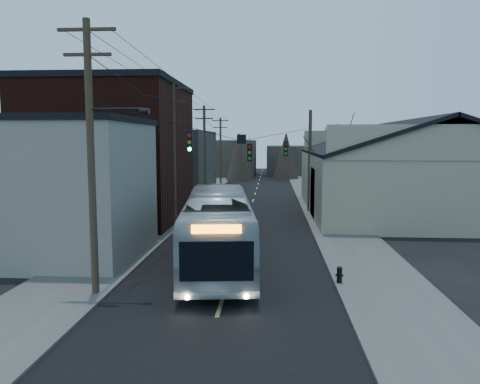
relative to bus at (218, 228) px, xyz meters
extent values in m
plane|color=black|center=(0.74, -7.83, -1.79)|extent=(160.00, 160.00, 0.00)
cube|color=black|center=(0.74, 22.17, -1.78)|extent=(9.00, 110.00, 0.02)
cube|color=#474744|center=(-5.76, 22.17, -1.73)|extent=(4.00, 110.00, 0.12)
cube|color=#474744|center=(7.24, 22.17, -1.73)|extent=(4.00, 110.00, 0.12)
cube|color=gray|center=(-8.26, 1.17, 1.71)|extent=(8.00, 8.00, 7.00)
cube|color=black|center=(-9.26, 12.17, 3.21)|extent=(10.00, 12.00, 10.00)
cube|color=#312D27|center=(-8.76, 28.17, 1.71)|extent=(9.00, 14.00, 7.00)
cube|color=#9C9171|center=(13.74, 17.17, 0.71)|extent=(16.00, 20.00, 5.00)
cube|color=black|center=(9.74, 17.17, 4.51)|extent=(8.16, 20.60, 2.86)
cube|color=black|center=(17.74, 17.17, 4.51)|extent=(8.16, 20.60, 2.86)
cube|color=#312D27|center=(-5.26, 57.17, 1.21)|extent=(10.00, 12.00, 6.00)
cube|color=#312D27|center=(7.74, 62.17, 0.71)|extent=(12.00, 14.00, 5.00)
cone|color=black|center=(7.24, 12.17, 1.81)|extent=(0.40, 0.40, 7.20)
cylinder|color=#382B1E|center=(-4.26, -4.83, 3.46)|extent=(0.28, 0.28, 10.50)
cube|color=#382B1E|center=(-4.26, -4.83, 8.31)|extent=(2.20, 0.12, 0.12)
cylinder|color=#382B1E|center=(-4.26, 10.17, 3.21)|extent=(0.28, 0.28, 10.00)
cube|color=#382B1E|center=(-4.26, 10.17, 7.81)|extent=(2.20, 0.12, 0.12)
cylinder|color=#382B1E|center=(-4.26, 25.17, 2.96)|extent=(0.28, 0.28, 9.50)
cube|color=#382B1E|center=(-4.26, 25.17, 7.31)|extent=(2.20, 0.12, 0.12)
cylinder|color=#382B1E|center=(-4.26, 40.17, 2.71)|extent=(0.28, 0.28, 9.00)
cube|color=#382B1E|center=(-4.26, 40.17, 6.81)|extent=(2.20, 0.12, 0.12)
cylinder|color=#382B1E|center=(5.74, 17.17, 2.46)|extent=(0.28, 0.28, 8.50)
cube|color=black|center=(-1.26, -0.33, 4.16)|extent=(0.28, 0.20, 1.00)
cube|color=black|center=(1.34, 4.17, 3.56)|extent=(0.28, 0.20, 1.00)
cube|color=black|center=(3.54, 10.17, 3.66)|extent=(0.28, 0.20, 1.00)
imported|color=#AAB1B6|center=(0.00, 0.00, 0.00)|extent=(4.38, 13.12, 3.59)
imported|color=#ADAFB5|center=(-3.56, 28.68, -1.17)|extent=(1.76, 3.89, 1.24)
cylinder|color=black|center=(5.44, -2.90, -1.40)|extent=(0.22, 0.22, 0.55)
sphere|color=black|center=(5.44, -2.90, -1.09)|extent=(0.24, 0.24, 0.24)
cylinder|color=black|center=(5.44, -2.90, -1.35)|extent=(0.34, 0.17, 0.11)
camera|label=1|loc=(2.58, -22.14, 4.27)|focal=35.00mm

